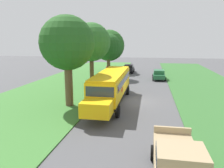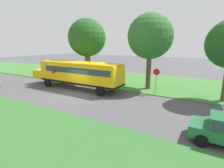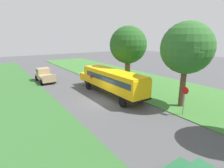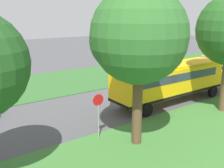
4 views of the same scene
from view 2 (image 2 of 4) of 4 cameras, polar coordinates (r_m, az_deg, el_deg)
name	(u,v)px [view 2 (image 2 of 4)]	position (r m, az deg, el deg)	size (l,w,h in m)	color
ground_plane	(72,95)	(18.81, -12.81, -3.47)	(120.00, 120.00, 0.00)	#4C4C4F
grass_verge	(118,79)	(26.73, 1.91, 1.80)	(12.00, 80.00, 0.08)	#3D7533
school_bus	(78,73)	(20.89, -11.04, 3.66)	(2.85, 12.42, 3.16)	yellow
oak_tree_beside_bus	(88,38)	(24.52, -7.98, 14.55)	(5.05, 5.05, 8.55)	brown
oak_tree_roadside_mid	(151,37)	(20.27, 12.63, 14.75)	(5.03, 5.03, 8.56)	brown
stop_sign	(156,78)	(18.70, 14.21, 1.84)	(0.08, 0.68, 2.74)	gray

